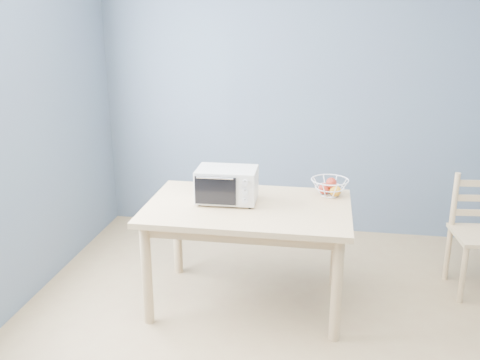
# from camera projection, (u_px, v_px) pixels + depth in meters

# --- Properties ---
(room) EXTENTS (4.01, 4.51, 2.61)m
(room) POSITION_uv_depth(u_px,v_px,m) (307.00, 162.00, 2.69)
(room) COLOR #A2895A
(room) RESTS_ON ground
(dining_table) EXTENTS (1.40, 0.90, 0.75)m
(dining_table) POSITION_uv_depth(u_px,v_px,m) (248.00, 219.00, 3.70)
(dining_table) COLOR #D2B87E
(dining_table) RESTS_ON ground
(toaster_oven) EXTENTS (0.42, 0.31, 0.24)m
(toaster_oven) POSITION_uv_depth(u_px,v_px,m) (225.00, 184.00, 3.70)
(toaster_oven) COLOR silver
(toaster_oven) RESTS_ON dining_table
(fruit_basket) EXTENTS (0.35, 0.35, 0.14)m
(fruit_basket) POSITION_uv_depth(u_px,v_px,m) (330.00, 186.00, 3.84)
(fruit_basket) COLOR white
(fruit_basket) RESTS_ON dining_table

